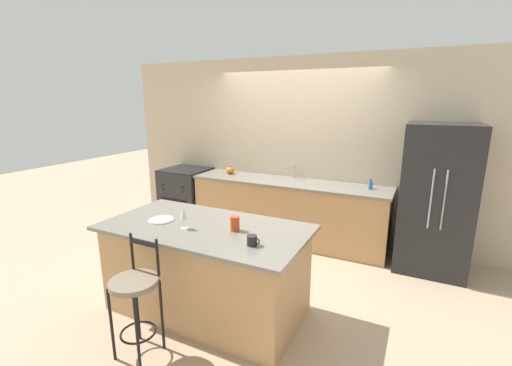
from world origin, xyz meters
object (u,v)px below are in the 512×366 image
at_px(bar_stool_near, 136,294).
at_px(wine_glass, 183,213).
at_px(dinner_plate, 161,220).
at_px(tumbler_cup, 235,224).
at_px(oven_range, 187,195).
at_px(pumpkin_decoration, 230,170).
at_px(coffee_mug, 252,240).
at_px(refrigerator, 436,199).
at_px(soap_bottle, 370,185).

bearing_deg(bar_stool_near, wine_glass, 87.43).
relative_size(dinner_plate, tumbler_cup, 1.85).
bearing_deg(wine_glass, oven_range, 127.25).
bearing_deg(pumpkin_decoration, coffee_mug, -55.89).
bearing_deg(coffee_mug, wine_glass, 175.63).
bearing_deg(tumbler_cup, wine_glass, -159.65).
distance_m(coffee_mug, tumbler_cup, 0.37).
distance_m(refrigerator, dinner_plate, 3.23).
xyz_separation_m(coffee_mug, pumpkin_decoration, (-1.57, 2.32, 0.02)).
distance_m(tumbler_cup, pumpkin_decoration, 2.46).
distance_m(oven_range, pumpkin_decoration, 0.97).
xyz_separation_m(wine_glass, tumbler_cup, (0.45, 0.17, -0.08)).
xyz_separation_m(oven_range, dinner_plate, (1.31, -2.10, 0.45)).
xyz_separation_m(tumbler_cup, pumpkin_decoration, (-1.28, 2.10, -0.00)).
relative_size(dinner_plate, wine_glass, 1.17).
bearing_deg(wine_glass, pumpkin_decoration, 110.12).
distance_m(wine_glass, soap_bottle, 2.62).
bearing_deg(refrigerator, coffee_mug, -122.26).
relative_size(coffee_mug, soap_bottle, 0.88).
xyz_separation_m(wine_glass, soap_bottle, (1.35, 2.25, -0.09)).
height_order(refrigerator, tumbler_cup, refrigerator).
distance_m(bar_stool_near, tumbler_cup, 1.01).
height_order(coffee_mug, pumpkin_decoration, pumpkin_decoration).
relative_size(wine_glass, pumpkin_decoration, 1.56).
bearing_deg(oven_range, soap_bottle, 1.42).
distance_m(refrigerator, tumbler_cup, 2.60).
bearing_deg(bar_stool_near, coffee_mug, 36.25).
bearing_deg(soap_bottle, tumbler_cup, -113.29).
distance_m(refrigerator, coffee_mug, 2.61).
height_order(dinner_plate, wine_glass, wine_glass).
height_order(bar_stool_near, dinner_plate, bar_stool_near).
distance_m(refrigerator, soap_bottle, 0.80).
height_order(dinner_plate, pumpkin_decoration, pumpkin_decoration).
height_order(oven_range, wine_glass, wine_glass).
relative_size(dinner_plate, pumpkin_decoration, 1.83).
relative_size(dinner_plate, coffee_mug, 2.17).
distance_m(oven_range, tumbler_cup, 2.95).
relative_size(oven_range, soap_bottle, 7.18).
height_order(dinner_plate, tumbler_cup, tumbler_cup).
relative_size(wine_glass, tumbler_cup, 1.58).
distance_m(bar_stool_near, dinner_plate, 0.84).
relative_size(refrigerator, soap_bottle, 13.91).
bearing_deg(pumpkin_decoration, refrigerator, -2.24).
relative_size(refrigerator, bar_stool_near, 1.80).
relative_size(bar_stool_near, soap_bottle, 7.71).
xyz_separation_m(refrigerator, tumbler_cup, (-1.68, -1.98, 0.07)).
xyz_separation_m(refrigerator, coffee_mug, (-1.39, -2.21, 0.04)).
xyz_separation_m(oven_range, tumbler_cup, (2.11, -2.01, 0.50)).
distance_m(coffee_mug, soap_bottle, 2.38).
relative_size(coffee_mug, pumpkin_decoration, 0.85).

